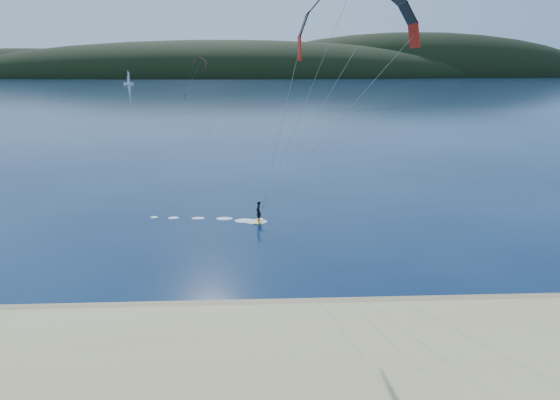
% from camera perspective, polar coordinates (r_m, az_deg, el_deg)
% --- Properties ---
extents(ground, '(1800.00, 1800.00, 0.00)m').
position_cam_1_polar(ground, '(22.90, -5.00, -19.42)').
color(ground, '#071738').
rests_on(ground, ground).
extents(wet_sand, '(220.00, 2.50, 0.10)m').
position_cam_1_polar(wet_sand, '(26.66, -4.60, -13.70)').
color(wet_sand, '#917454').
rests_on(wet_sand, ground).
extents(headland, '(1200.00, 310.00, 140.00)m').
position_cam_1_polar(headland, '(764.01, -2.62, 15.16)').
color(headland, black).
rests_on(headland, ground).
extents(kitesurfer_near, '(22.74, 6.87, 17.59)m').
position_cam_1_polar(kitesurfer_near, '(35.85, 9.09, 17.80)').
color(kitesurfer_near, gold).
rests_on(kitesurfer_near, ground).
extents(kitesurfer_far, '(11.67, 4.85, 17.78)m').
position_cam_1_polar(kitesurfer_far, '(223.09, -10.07, 16.33)').
color(kitesurfer_far, gold).
rests_on(kitesurfer_far, ground).
extents(sailboat, '(8.85, 5.52, 12.33)m').
position_cam_1_polar(sailboat, '(434.07, -18.45, 13.74)').
color(sailboat, white).
rests_on(sailboat, ground).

